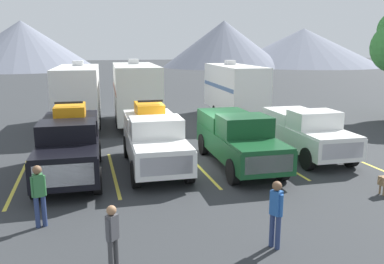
{
  "coord_description": "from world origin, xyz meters",
  "views": [
    {
      "loc": [
        -4.28,
        -15.33,
        4.75
      ],
      "look_at": [
        0.0,
        0.28,
        1.2
      ],
      "focal_mm": 37.04,
      "sensor_mm": 36.0,
      "label": 1
    }
  ],
  "objects_px": {
    "camper_trailer_a": "(78,93)",
    "person_b": "(112,234)",
    "pickup_truck_d": "(306,131)",
    "camper_trailer_b": "(136,91)",
    "camper_trailer_c": "(234,88)",
    "person_c": "(276,210)",
    "pickup_truck_c": "(237,137)",
    "pickup_truck_b": "(154,138)",
    "pickup_truck_a": "(70,143)",
    "person_a": "(39,192)"
  },
  "relations": [
    {
      "from": "camper_trailer_b",
      "to": "person_c",
      "type": "bearing_deg",
      "value": -85.69
    },
    {
      "from": "pickup_truck_b",
      "to": "camper_trailer_a",
      "type": "bearing_deg",
      "value": 107.9
    },
    {
      "from": "camper_trailer_c",
      "to": "person_a",
      "type": "relative_size",
      "value": 4.86
    },
    {
      "from": "person_b",
      "to": "pickup_truck_d",
      "type": "bearing_deg",
      "value": 38.88
    },
    {
      "from": "pickup_truck_a",
      "to": "camper_trailer_c",
      "type": "relative_size",
      "value": 0.69
    },
    {
      "from": "pickup_truck_c",
      "to": "pickup_truck_d",
      "type": "relative_size",
      "value": 1.13
    },
    {
      "from": "camper_trailer_b",
      "to": "pickup_truck_b",
      "type": "bearing_deg",
      "value": -92.93
    },
    {
      "from": "pickup_truck_b",
      "to": "person_b",
      "type": "height_order",
      "value": "pickup_truck_b"
    },
    {
      "from": "pickup_truck_c",
      "to": "camper_trailer_c",
      "type": "distance_m",
      "value": 10.66
    },
    {
      "from": "camper_trailer_c",
      "to": "pickup_truck_a",
      "type": "bearing_deg",
      "value": -136.77
    },
    {
      "from": "pickup_truck_d",
      "to": "person_a",
      "type": "relative_size",
      "value": 3.1
    },
    {
      "from": "pickup_truck_c",
      "to": "person_c",
      "type": "xyz_separation_m",
      "value": [
        -1.65,
        -6.59,
        -0.16
      ]
    },
    {
      "from": "camper_trailer_a",
      "to": "person_b",
      "type": "relative_size",
      "value": 5.43
    },
    {
      "from": "pickup_truck_c",
      "to": "camper_trailer_b",
      "type": "relative_size",
      "value": 0.72
    },
    {
      "from": "pickup_truck_c",
      "to": "camper_trailer_a",
      "type": "height_order",
      "value": "camper_trailer_a"
    },
    {
      "from": "pickup_truck_d",
      "to": "camper_trailer_b",
      "type": "relative_size",
      "value": 0.64
    },
    {
      "from": "pickup_truck_a",
      "to": "person_c",
      "type": "relative_size",
      "value": 3.44
    },
    {
      "from": "camper_trailer_c",
      "to": "person_c",
      "type": "relative_size",
      "value": 4.96
    },
    {
      "from": "camper_trailer_c",
      "to": "pickup_truck_d",
      "type": "bearing_deg",
      "value": -91.91
    },
    {
      "from": "pickup_truck_c",
      "to": "camper_trailer_c",
      "type": "height_order",
      "value": "camper_trailer_c"
    },
    {
      "from": "pickup_truck_b",
      "to": "camper_trailer_a",
      "type": "distance_m",
      "value": 9.36
    },
    {
      "from": "pickup_truck_d",
      "to": "pickup_truck_b",
      "type": "bearing_deg",
      "value": 179.23
    },
    {
      "from": "pickup_truck_a",
      "to": "person_a",
      "type": "xyz_separation_m",
      "value": [
        -0.68,
        -4.3,
        -0.23
      ]
    },
    {
      "from": "person_a",
      "to": "person_b",
      "type": "distance_m",
      "value": 3.21
    },
    {
      "from": "pickup_truck_c",
      "to": "camper_trailer_b",
      "type": "height_order",
      "value": "camper_trailer_b"
    },
    {
      "from": "pickup_truck_a",
      "to": "pickup_truck_b",
      "type": "xyz_separation_m",
      "value": [
        3.16,
        0.2,
        -0.03
      ]
    },
    {
      "from": "pickup_truck_c",
      "to": "pickup_truck_d",
      "type": "xyz_separation_m",
      "value": [
        3.41,
        0.49,
        -0.05
      ]
    },
    {
      "from": "pickup_truck_a",
      "to": "person_c",
      "type": "distance_m",
      "value": 8.47
    },
    {
      "from": "pickup_truck_b",
      "to": "person_b",
      "type": "xyz_separation_m",
      "value": [
        -2.14,
        -7.23,
        -0.31
      ]
    },
    {
      "from": "pickup_truck_c",
      "to": "person_b",
      "type": "xyz_separation_m",
      "value": [
        -5.44,
        -6.65,
        -0.25
      ]
    },
    {
      "from": "person_c",
      "to": "person_a",
      "type": "bearing_deg",
      "value": 154.1
    },
    {
      "from": "pickup_truck_c",
      "to": "camper_trailer_a",
      "type": "xyz_separation_m",
      "value": [
        -6.17,
        9.45,
        0.9
      ]
    },
    {
      "from": "pickup_truck_b",
      "to": "person_b",
      "type": "bearing_deg",
      "value": -106.5
    },
    {
      "from": "pickup_truck_b",
      "to": "pickup_truck_d",
      "type": "xyz_separation_m",
      "value": [
        6.71,
        -0.09,
        -0.11
      ]
    },
    {
      "from": "camper_trailer_c",
      "to": "camper_trailer_a",
      "type": "bearing_deg",
      "value": -177.11
    },
    {
      "from": "pickup_truck_c",
      "to": "camper_trailer_c",
      "type": "bearing_deg",
      "value": 69.48
    },
    {
      "from": "pickup_truck_b",
      "to": "person_a",
      "type": "height_order",
      "value": "pickup_truck_b"
    },
    {
      "from": "person_a",
      "to": "person_c",
      "type": "relative_size",
      "value": 1.02
    },
    {
      "from": "person_a",
      "to": "person_b",
      "type": "bearing_deg",
      "value": -58.01
    },
    {
      "from": "camper_trailer_c",
      "to": "person_c",
      "type": "bearing_deg",
      "value": -108.0
    },
    {
      "from": "pickup_truck_d",
      "to": "person_a",
      "type": "distance_m",
      "value": 11.44
    },
    {
      "from": "camper_trailer_c",
      "to": "person_a",
      "type": "xyz_separation_m",
      "value": [
        -10.87,
        -13.88,
        -1.0
      ]
    },
    {
      "from": "person_c",
      "to": "pickup_truck_c",
      "type": "bearing_deg",
      "value": 75.95
    },
    {
      "from": "camper_trailer_c",
      "to": "pickup_truck_b",
      "type": "bearing_deg",
      "value": -126.85
    },
    {
      "from": "camper_trailer_a",
      "to": "camper_trailer_c",
      "type": "height_order",
      "value": "camper_trailer_a"
    },
    {
      "from": "pickup_truck_a",
      "to": "person_a",
      "type": "distance_m",
      "value": 4.36
    },
    {
      "from": "person_b",
      "to": "pickup_truck_a",
      "type": "bearing_deg",
      "value": 98.26
    },
    {
      "from": "camper_trailer_c",
      "to": "person_b",
      "type": "bearing_deg",
      "value": -118.91
    },
    {
      "from": "person_b",
      "to": "person_a",
      "type": "bearing_deg",
      "value": 121.99
    },
    {
      "from": "pickup_truck_b",
      "to": "camper_trailer_c",
      "type": "relative_size",
      "value": 0.69
    }
  ]
}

